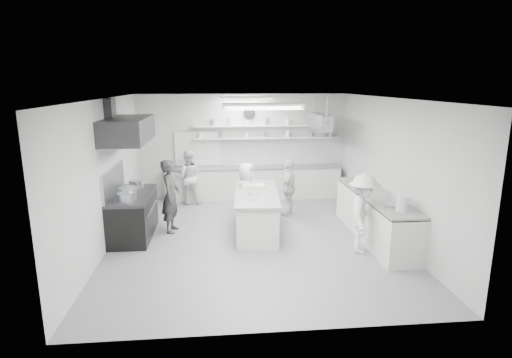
{
  "coord_description": "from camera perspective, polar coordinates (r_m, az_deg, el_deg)",
  "views": [
    {
      "loc": [
        -0.74,
        -8.46,
        3.31
      ],
      "look_at": [
        0.12,
        0.6,
        1.19
      ],
      "focal_mm": 29.04,
      "sensor_mm": 36.0,
      "label": 1
    }
  ],
  "objects": [
    {
      "name": "cook_back",
      "position": [
        11.62,
        -9.29,
        0.26
      ],
      "size": [
        0.75,
        0.59,
        1.51
      ],
      "primitive_type": "imported",
      "rotation": [
        0.0,
        0.0,
        -3.17
      ],
      "color": "silver",
      "rests_on": "floor"
    },
    {
      "name": "ceiling",
      "position": [
        8.5,
        -0.44,
        11.11
      ],
      "size": [
        6.0,
        7.0,
        0.02
      ],
      "primitive_type": "cube",
      "color": "white",
      "rests_on": "wall_back"
    },
    {
      "name": "shelf_lower",
      "position": [
        12.02,
        1.49,
        5.68
      ],
      "size": [
        4.2,
        0.26,
        0.04
      ],
      "primitive_type": "cube",
      "color": "silver",
      "rests_on": "wall_back"
    },
    {
      "name": "cook_island_right",
      "position": [
        10.49,
        4.52,
        -1.19
      ],
      "size": [
        0.68,
        0.92,
        1.44
      ],
      "primitive_type": "imported",
      "rotation": [
        0.0,
        0.0,
        -2.01
      ],
      "color": "silver",
      "rests_on": "floor"
    },
    {
      "name": "stove",
      "position": [
        9.49,
        -16.53,
        -4.96
      ],
      "size": [
        0.8,
        1.8,
        0.9
      ],
      "primitive_type": "cube",
      "color": "black",
      "rests_on": "floor"
    },
    {
      "name": "pot_rack",
      "position": [
        11.25,
        8.76,
        7.84
      ],
      "size": [
        0.3,
        1.6,
        0.4
      ],
      "primitive_type": "cube",
      "color": "#9FA3AB",
      "rests_on": "ceiling"
    },
    {
      "name": "cook_stove",
      "position": [
        9.47,
        -11.66,
        -2.33
      ],
      "size": [
        0.49,
        0.66,
        1.66
      ],
      "primitive_type": "imported",
      "rotation": [
        0.0,
        0.0,
        1.41
      ],
      "color": "#303030",
      "rests_on": "floor"
    },
    {
      "name": "floor",
      "position": [
        9.12,
        -0.41,
        -8.21
      ],
      "size": [
        6.0,
        7.0,
        0.02
      ],
      "primitive_type": "cube",
      "color": "gray",
      "rests_on": "ground"
    },
    {
      "name": "wall_back",
      "position": [
        12.12,
        -1.89,
        4.54
      ],
      "size": [
        6.0,
        0.04,
        3.0
      ],
      "primitive_type": "cube",
      "color": "#BEBEBE",
      "rests_on": "floor"
    },
    {
      "name": "right_counter",
      "position": [
        9.37,
        16.12,
        -5.04
      ],
      "size": [
        0.74,
        3.3,
        0.94
      ],
      "primitive_type": "cube",
      "color": "silver",
      "rests_on": "floor"
    },
    {
      "name": "cook_island_left",
      "position": [
        9.87,
        -1.32,
        -1.97
      ],
      "size": [
        0.72,
        0.85,
        1.48
      ],
      "primitive_type": "imported",
      "rotation": [
        0.0,
        0.0,
        1.16
      ],
      "color": "silver",
      "rests_on": "floor"
    },
    {
      "name": "wall_right",
      "position": [
        9.43,
        18.06,
        1.41
      ],
      "size": [
        0.04,
        7.0,
        3.0
      ],
      "primitive_type": "cube",
      "color": "#BEBEBE",
      "rests_on": "floor"
    },
    {
      "name": "bowl_island_b",
      "position": [
        8.74,
        -0.47,
        -2.96
      ],
      "size": [
        0.2,
        0.2,
        0.06
      ],
      "primitive_type": "imported",
      "rotation": [
        0.0,
        0.0,
        0.04
      ],
      "color": "silver",
      "rests_on": "prep_island"
    },
    {
      "name": "light_fixture_front",
      "position": [
        6.71,
        0.93,
        9.97
      ],
      "size": [
        1.3,
        0.25,
        0.1
      ],
      "primitive_type": "cube",
      "color": "silver",
      "rests_on": "ceiling"
    },
    {
      "name": "pass_through_window",
      "position": [
        12.1,
        -8.05,
        4.17
      ],
      "size": [
        1.3,
        0.04,
        1.0
      ],
      "primitive_type": "cube",
      "color": "black",
      "rests_on": "wall_back"
    },
    {
      "name": "bowl_right",
      "position": [
        8.45,
        17.99,
        -3.61
      ],
      "size": [
        0.33,
        0.33,
        0.06
      ],
      "primitive_type": "imported",
      "rotation": [
        0.0,
        0.0,
        -0.4
      ],
      "color": "silver",
      "rests_on": "right_counter"
    },
    {
      "name": "prep_island",
      "position": [
        9.43,
        0.07,
        -4.65
      ],
      "size": [
        1.03,
        2.38,
        0.86
      ],
      "primitive_type": "cube",
      "rotation": [
        0.0,
        0.0,
        -0.07
      ],
      "color": "silver",
      "rests_on": "floor"
    },
    {
      "name": "cook_right",
      "position": [
        8.44,
        14.53,
        -4.64
      ],
      "size": [
        0.94,
        1.18,
        1.59
      ],
      "primitive_type": "imported",
      "rotation": [
        0.0,
        0.0,
        1.17
      ],
      "color": "silver",
      "rests_on": "floor"
    },
    {
      "name": "back_counter",
      "position": [
        12.05,
        -0.34,
        -0.54
      ],
      "size": [
        5.0,
        0.6,
        0.92
      ],
      "primitive_type": "cube",
      "color": "silver",
      "rests_on": "floor"
    },
    {
      "name": "wall_clock",
      "position": [
        11.99,
        -0.94,
        9.03
      ],
      "size": [
        0.32,
        0.05,
        0.32
      ],
      "primitive_type": "cylinder",
      "rotation": [
        1.57,
        0.0,
        0.0
      ],
      "color": "silver",
      "rests_on": "wall_back"
    },
    {
      "name": "bowl_island_a",
      "position": [
        9.16,
        -0.2,
        -2.18
      ],
      "size": [
        0.33,
        0.33,
        0.06
      ],
      "primitive_type": "imported",
      "rotation": [
        0.0,
        0.0,
        -0.32
      ],
      "color": "#9FA3AB",
      "rests_on": "prep_island"
    },
    {
      "name": "exhaust_hood",
      "position": [
        9.1,
        -17.31,
        6.49
      ],
      "size": [
        0.85,
        2.0,
        0.5
      ],
      "primitive_type": "cube",
      "color": "#303033",
      "rests_on": "wall_left"
    },
    {
      "name": "shelf_upper",
      "position": [
        11.98,
        1.5,
        7.34
      ],
      "size": [
        4.2,
        0.26,
        0.04
      ],
      "primitive_type": "cube",
      "color": "silver",
      "rests_on": "wall_back"
    },
    {
      "name": "wall_front",
      "position": [
        5.33,
        2.91,
        -6.73
      ],
      "size": [
        6.0,
        0.04,
        3.0
      ],
      "primitive_type": "cube",
      "color": "#BEBEBE",
      "rests_on": "floor"
    },
    {
      "name": "stove_pot",
      "position": [
        8.98,
        -17.21,
        -1.99
      ],
      "size": [
        0.36,
        0.36,
        0.29
      ],
      "primitive_type": "cylinder",
      "color": "#9FA3AB",
      "rests_on": "stove"
    },
    {
      "name": "wall_left",
      "position": [
        8.94,
        -19.95,
        0.66
      ],
      "size": [
        0.04,
        7.0,
        3.0
      ],
      "primitive_type": "cube",
      "color": "#BEBEBE",
      "rests_on": "floor"
    },
    {
      "name": "light_fixture_rear",
      "position": [
        10.29,
        -1.34,
        11.07
      ],
      "size": [
        1.3,
        0.25,
        0.1
      ],
      "primitive_type": "cube",
      "color": "silver",
      "rests_on": "ceiling"
    }
  ]
}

